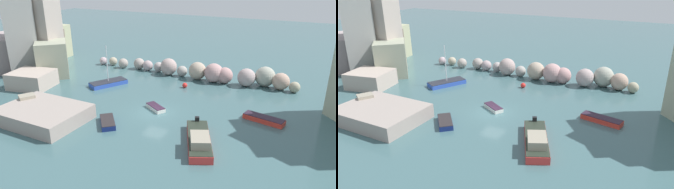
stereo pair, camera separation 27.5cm
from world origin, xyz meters
The scene contains 11 objects.
cove_water centered at (0.00, 0.00, 0.00)m, with size 160.00×160.00×0.00m, color #3E6165.
cliff_headland_left centered at (-27.38, 7.65, 3.76)m, with size 20.10×20.52×12.82m.
rock_breakwater centered at (1.91, 13.73, 1.18)m, with size 32.08×4.04×2.77m.
stone_dock centered at (-9.85, -6.82, 0.78)m, with size 8.85×6.57×1.56m, color gray.
channel_buoy centered at (-0.09, 9.17, 0.35)m, with size 0.70×0.70×0.70m, color red.
moored_boat_0 centered at (-10.21, 5.58, 0.33)m, with size 4.21×5.42×5.63m.
moored_boat_1 centered at (6.99, -4.62, 0.56)m, with size 4.62×7.16×1.54m.
moored_boat_2 centered at (-3.15, -4.64, 0.28)m, with size 3.19×3.42×0.56m.
moored_boat_3 centered at (-0.39, 0.95, 0.24)m, with size 2.90×2.39×0.48m.
moored_boat_4 centered at (-13.61, -5.77, 0.64)m, with size 4.68×6.12×1.91m.
moored_boat_5 centered at (11.54, 3.01, 0.29)m, with size 4.50×2.22×0.58m.
Camera 2 is at (15.55, -28.91, 15.10)m, focal length 34.04 mm.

